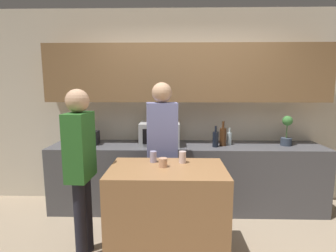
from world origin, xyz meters
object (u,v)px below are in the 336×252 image
bottle_1 (223,136)px  cup_2 (153,157)px  person_left (162,143)px  person_center (80,160)px  cup_0 (163,163)px  bottle_2 (229,138)px  microwave (160,134)px  potted_plant (287,131)px  cup_1 (182,157)px  toaster (89,138)px  bottle_0 (216,139)px

bottle_1 → cup_2: (-0.84, -0.89, -0.03)m
person_left → person_center: (-0.74, -0.55, -0.04)m
bottle_1 → cup_0: bottle_1 is taller
bottle_2 → person_center: bearing=-146.1°
microwave → potted_plant: size_ratio=1.32×
cup_1 → person_center: (-0.96, -0.12, -0.00)m
microwave → toaster: size_ratio=2.00×
person_left → person_center: person_left is taller
microwave → bottle_0: microwave is taller
bottle_0 → cup_0: bottle_0 is taller
toaster → cup_0: (1.04, -1.07, -0.01)m
cup_1 → microwave: bearing=106.2°
bottle_0 → cup_0: 1.16m
toaster → cup_2: bearing=-44.4°
person_center → person_left: bearing=129.2°
person_center → bottle_1: bearing=126.6°
bottle_1 → cup_0: (-0.74, -1.04, -0.04)m
bottle_0 → bottle_1: size_ratio=0.84×
bottle_0 → person_center: bearing=-145.9°
microwave → cup_2: microwave is taller
cup_0 → person_center: bearing=179.3°
person_center → potted_plant: bearing=116.7°
potted_plant → cup_1: (-1.40, -0.94, -0.10)m
toaster → bottle_2: bearing=0.7°
potted_plant → bottle_2: size_ratio=1.74×
cup_2 → person_left: bearing=80.9°
microwave → cup_1: microwave is taller
bottle_0 → potted_plant: bearing=6.2°
potted_plant → person_center: person_center is taller
microwave → person_center: size_ratio=0.32×
microwave → bottle_2: bearing=1.5°
bottle_2 → person_center: (-1.61, -1.08, 0.00)m
toaster → bottle_2: size_ratio=1.14×
bottle_2 → toaster: bearing=-179.3°
potted_plant → cup_1: bearing=-146.1°
bottle_0 → cup_1: bearing=-118.4°
potted_plant → person_left: bearing=-162.6°
potted_plant → person_left: size_ratio=0.23×
potted_plant → person_center: 2.59m
cup_1 → person_left: person_left is taller
cup_1 → person_left: bearing=117.0°
toaster → person_left: bearing=-26.7°
toaster → bottle_0: bearing=-3.5°
microwave → bottle_1: size_ratio=1.60×
bottle_2 → cup_0: (-0.84, -1.09, -0.01)m
bottle_1 → person_left: bearing=-148.5°
cup_0 → potted_plant: bearing=34.1°
microwave → person_left: person_left is taller
potted_plant → cup_2: bearing=-151.3°
bottle_0 → person_center: size_ratio=0.17×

